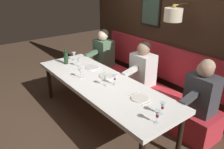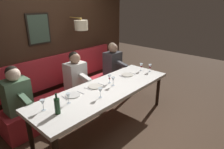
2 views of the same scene
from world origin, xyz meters
The scene contains 18 objects.
ground_plane centered at (0.00, 0.00, 0.00)m, with size 12.00×12.00×0.00m, color #4C3828.
dining_table centered at (0.00, 0.00, 0.68)m, with size 0.90×2.75×0.74m.
banquette_bench centered at (0.89, 0.00, 0.23)m, with size 0.52×2.95×0.45m, color red.
back_wall_panel centered at (1.46, 0.00, 1.36)m, with size 0.59×4.15×2.90m.
diner_nearest centered at (0.88, -1.18, 0.82)m, with size 0.60×0.40×0.79m.
diner_near centered at (0.88, -0.03, 0.82)m, with size 0.60×0.40×0.79m.
diner_middle centered at (0.88, 1.17, 0.82)m, with size 0.60×0.40×0.79m.
place_setting_0 centered at (0.10, -0.76, 0.75)m, with size 0.24×0.32×0.01m.
place_setting_1 centered at (0.20, 0.56, 0.75)m, with size 0.24×0.32×0.01m.
place_setting_2 centered at (0.18, 0.09, 0.75)m, with size 0.24×0.32×0.01m.
wine_glass_0 centered at (0.05, -1.18, 0.86)m, with size 0.07×0.07×0.16m.
wine_glass_1 centered at (-0.12, -1.25, 0.86)m, with size 0.07×0.07×0.16m.
wine_glass_2 centered at (-0.18, 0.31, 0.86)m, with size 0.07×0.07×0.16m.
wine_glass_3 centered at (0.05, 0.76, 0.86)m, with size 0.07×0.07×0.16m.
wine_glass_4 centered at (0.14, 1.11, 0.86)m, with size 0.07×0.07×0.16m.
wine_glass_5 centered at (0.11, -0.21, 0.86)m, with size 0.07×0.07×0.16m.
wine_glass_6 centered at (-0.03, -0.17, 0.86)m, with size 0.07×0.07×0.16m.
wine_bottle centered at (-0.07, 1.02, 0.86)m, with size 0.08×0.08×0.30m.
Camera 1 is at (-1.74, -2.54, 2.20)m, focal length 35.15 mm.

